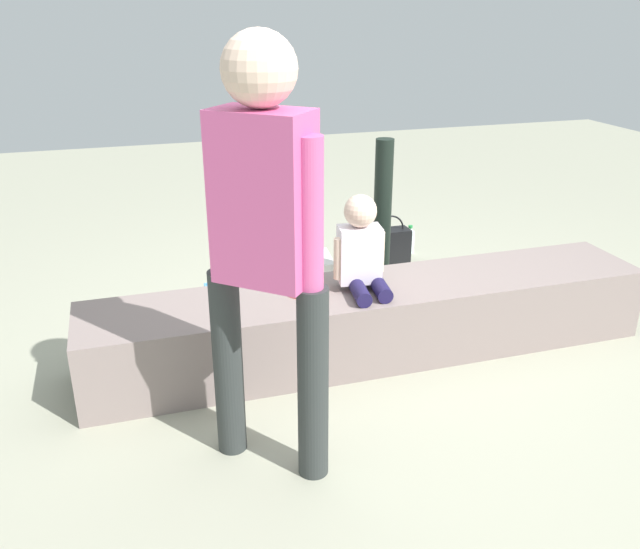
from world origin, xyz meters
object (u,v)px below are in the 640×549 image
Objects in this scene: cake_box_white at (308,264)px; gift_bag at (225,308)px; water_bottle_near_gift at (410,240)px; party_cup_red at (518,284)px; child_seated at (361,249)px; cake_plate at (305,287)px; adult_standing at (264,226)px; handbag_black_leather at (389,246)px.

gift_bag is at bearing -133.39° from cake_box_white.
party_cup_red is (0.37, -0.86, -0.05)m from water_bottle_near_gift.
cake_plate is (-0.27, 0.06, -0.19)m from child_seated.
adult_standing reaches higher than water_bottle_near_gift.
water_bottle_near_gift is 0.83m from cake_box_white.
handbag_black_leather is at bearing 55.25° from adult_standing.
gift_bag is at bearing 89.44° from adult_standing.
handbag_black_leather is (1.29, 1.86, -0.86)m from adult_standing.
child_seated is 2.16× the size of cake_plate.
cake_plate reaches higher than gift_bag.
cake_plate is 1.47m from handbag_black_leather.
adult_standing is at bearing -126.89° from water_bottle_near_gift.
party_cup_red is 0.92m from handbag_black_leather.
water_bottle_near_gift is 0.58× the size of handbag_black_leather.
cake_plate is 1.07× the size of water_bottle_near_gift.
cake_box_white is (0.35, 1.15, -0.35)m from cake_plate.
water_bottle_near_gift is 2.20× the size of party_cup_red.
child_seated is 5.09× the size of party_cup_red.
water_bottle_near_gift is at bearing 29.95° from gift_bag.
cake_box_white is 0.92× the size of handbag_black_leather.
party_cup_red is 0.29× the size of cake_box_white.
cake_plate reaches higher than cake_box_white.
adult_standing is 4.97× the size of cake_box_white.
child_seated is 1.42m from handbag_black_leather.
handbag_black_leather is at bearing 60.64° from child_seated.
cake_box_white is at bearing -170.64° from water_bottle_near_gift.
handbag_black_leather reaches higher than water_bottle_near_gift.
cake_box_white is (0.08, 1.21, -0.55)m from child_seated.
party_cup_red is 0.26× the size of handbag_black_leather.
water_bottle_near_gift is at bearing 9.36° from cake_box_white.
adult_standing is 2.24m from cake_box_white.
handbag_black_leather is (0.66, 1.17, -0.46)m from child_seated.
cake_plate is 0.60m from gift_bag.
child_seated is 1.46m from party_cup_red.
child_seated is 0.34m from cake_plate.
party_cup_red is at bearing 31.78° from adult_standing.
water_bottle_near_gift is 0.94m from party_cup_red.
gift_bag is 1.02m from cake_box_white.
cake_plate is 0.62× the size of handbag_black_leather.
adult_standing is 2.70m from water_bottle_near_gift.
adult_standing reaches higher than cake_plate.
handbag_black_leather is at bearing -4.58° from cake_box_white.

